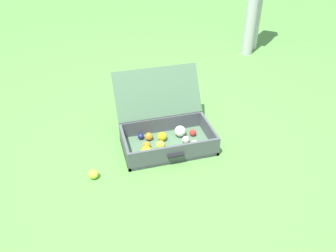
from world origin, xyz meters
name	(u,v)px	position (x,y,z in m)	size (l,w,h in m)	color
ground_plane	(163,145)	(0.00, 0.00, 0.00)	(16.00, 16.00, 0.00)	#569342
open_suitcase	(165,130)	(0.02, 0.03, 0.11)	(0.62, 0.58, 0.45)	#4C7051
stray_ball_on_grass	(94,174)	(-0.50, -0.21, 0.03)	(0.06, 0.06, 0.06)	#CCDB38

